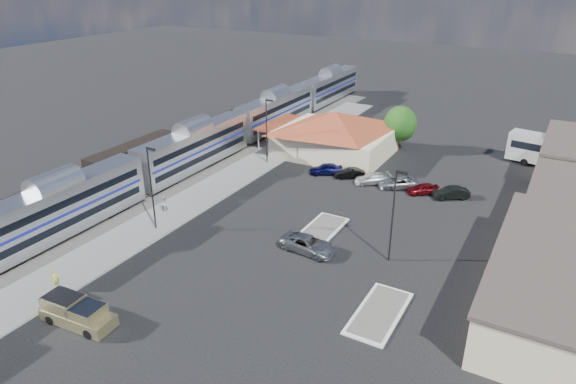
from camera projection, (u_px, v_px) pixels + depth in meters
The scene contains 23 objects.
ground at pixel (277, 230), 52.96m from camera, with size 280.00×280.00×0.00m, color black.
railbed at pixel (172, 168), 68.69m from camera, with size 16.00×100.00×0.12m, color #4C4944.
platform at pixel (218, 186), 63.06m from camera, with size 5.50×92.00×0.18m, color gray.
passenger_train at pixel (195, 149), 67.25m from camera, with size 3.00×104.00×5.55m.
freight_cars at pixel (134, 160), 66.37m from camera, with size 2.80×46.00×4.00m.
station_depot at pixel (335, 133), 72.82m from camera, with size 18.35×12.24×6.20m.
traffic_island_south at pixel (320, 230), 52.72m from camera, with size 3.30×7.50×0.21m.
traffic_island_north at pixel (379, 313), 40.29m from camera, with size 3.30×7.50×0.21m.
lamp_plat_s at pixel (151, 182), 50.88m from camera, with size 1.08×0.25×9.00m.
lamp_plat_n at pixel (267, 126), 68.38m from camera, with size 1.08×0.25×9.00m.
lamp_lot at pixel (394, 209), 45.37m from camera, with size 1.08×0.25×9.00m.
tree_depot at pixel (400, 124), 73.85m from camera, with size 4.71×4.71×6.63m.
pickup_truck at pixel (78, 313), 38.85m from camera, with size 6.10×2.59×2.06m.
suv at pixel (308, 244), 48.73m from camera, with size 2.58×5.59×1.55m, color gray.
coach_bus at pixel (561, 152), 67.56m from camera, with size 13.34×4.79×4.19m.
person_a at pixel (55, 279), 43.09m from camera, with size 0.58×0.38×1.60m, color #E3D947.
person_b at pixel (164, 204), 56.20m from camera, with size 0.86×0.67×1.76m, color silver.
parked_car_a at pixel (326, 169), 66.69m from camera, with size 1.74×4.32×1.47m, color #0D0E42.
parked_car_b at pixel (349, 173), 65.54m from camera, with size 1.35×3.87×1.27m, color black.
parked_car_c at pixel (372, 179), 63.86m from camera, with size 1.86×4.56×1.32m, color silver.
parked_car_d at pixel (398, 183), 62.66m from camera, with size 2.26×4.89×1.36m, color gray.
parked_car_e at pixel (423, 189), 61.00m from camera, with size 1.55×3.85×1.31m, color maroon.
parked_car_f at pixel (451, 193), 59.79m from camera, with size 1.48×4.24×1.40m, color black.
Camera 1 is at (23.86, -40.19, 25.23)m, focal length 32.00 mm.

